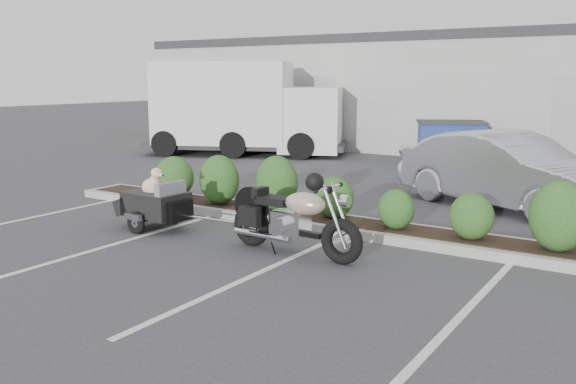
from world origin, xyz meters
The scene contains 8 objects.
ground centered at (0.00, 0.00, 0.00)m, with size 90.00×90.00×0.00m, color #38383A.
planter_kerb centered at (1.00, 2.20, 0.07)m, with size 12.00×1.00×0.15m, color #9E9E93.
building centered at (0.00, 17.00, 2.00)m, with size 26.00×10.00×4.00m, color #9EA099.
motorcycle centered at (1.11, 0.48, 0.52)m, with size 2.26×0.76×1.30m.
pet_trailer centered at (-1.67, 0.51, 0.45)m, with size 1.81×1.01×1.07m.
sedan centered at (2.93, 5.43, 0.75)m, with size 1.58×4.54×1.50m, color #B8B8C0.
dumpster centered at (-0.03, 11.00, 0.65)m, with size 2.32×2.02×1.28m.
delivery_truck centered at (-6.55, 9.55, 1.46)m, with size 6.91×4.61×3.03m.
Camera 1 is at (5.71, -6.75, 2.54)m, focal length 38.00 mm.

